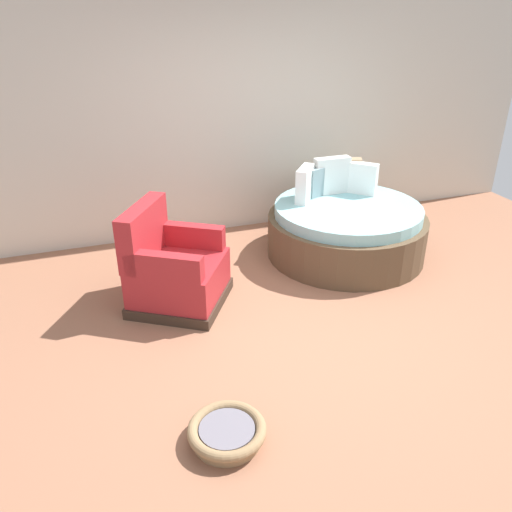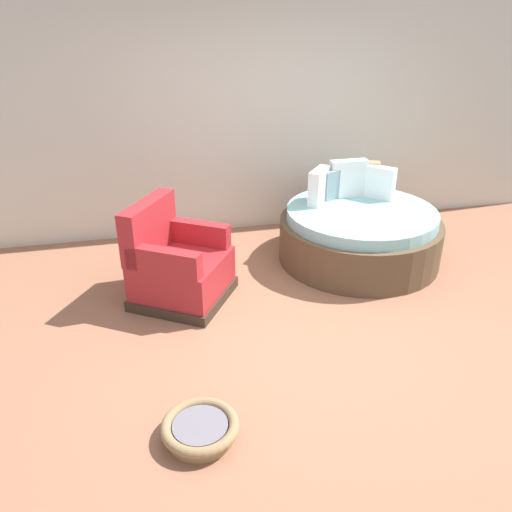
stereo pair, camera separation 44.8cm
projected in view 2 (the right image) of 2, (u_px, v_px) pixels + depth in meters
The scene contains 5 objects.
ground_plane at pixel (307, 332), 4.43m from camera, with size 8.00×8.00×0.02m, color #936047.
back_wall at pixel (248, 113), 5.90m from camera, with size 8.00×0.12×2.78m, color beige.
round_daybed at pixel (359, 232), 5.55m from camera, with size 1.72×1.72×0.99m.
red_armchair at pixel (177, 266), 4.78m from camera, with size 1.10×1.10×0.94m.
pet_basket at pixel (200, 429), 3.32m from camera, with size 0.51×0.51×0.13m.
Camera 2 is at (-1.24, -3.48, 2.56)m, focal length 36.18 mm.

